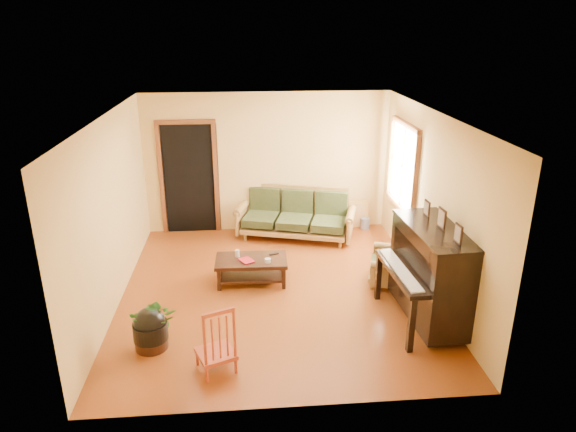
{
  "coord_description": "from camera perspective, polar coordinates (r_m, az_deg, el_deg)",
  "views": [
    {
      "loc": [
        -0.41,
        -6.76,
        3.73
      ],
      "look_at": [
        0.2,
        0.2,
        1.1
      ],
      "focal_mm": 32.0,
      "sensor_mm": 36.0,
      "label": 1
    }
  ],
  "objects": [
    {
      "name": "glass_jar",
      "position": [
        7.67,
        -2.26,
        -4.96
      ],
      "size": [
        0.1,
        0.1,
        0.06
      ],
      "primitive_type": "cylinder",
      "rotation": [
        0.0,
        0.0,
        -0.13
      ],
      "color": "silver",
      "rests_on": "coffee_table"
    },
    {
      "name": "armchair",
      "position": [
        7.92,
        11.37,
        -4.86
      ],
      "size": [
        0.91,
        0.93,
        0.75
      ],
      "primitive_type": "cube",
      "rotation": [
        0.0,
        0.0,
        -0.3
      ],
      "color": "olive",
      "rests_on": "floor"
    },
    {
      "name": "book",
      "position": [
        7.69,
        -5.19,
        -5.12
      ],
      "size": [
        0.27,
        0.29,
        0.02
      ],
      "primitive_type": "imported",
      "rotation": [
        0.0,
        0.0,
        0.51
      ],
      "color": "maroon",
      "rests_on": "coffee_table"
    },
    {
      "name": "sofa",
      "position": [
        9.37,
        0.79,
        0.12
      ],
      "size": [
        2.26,
        1.43,
        0.9
      ],
      "primitive_type": "cube",
      "rotation": [
        0.0,
        0.0,
        -0.28
      ],
      "color": "olive",
      "rests_on": "floor"
    },
    {
      "name": "piano",
      "position": [
        6.95,
        15.67,
        -6.38
      ],
      "size": [
        0.97,
        1.55,
        1.33
      ],
      "primitive_type": "cube",
      "rotation": [
        0.0,
        0.0,
        0.06
      ],
      "color": "black",
      "rests_on": "floor"
    },
    {
      "name": "window",
      "position": [
        8.76,
        12.66,
        5.38
      ],
      "size": [
        0.12,
        1.36,
        1.46
      ],
      "primitive_type": "cube",
      "color": "white",
      "rests_on": "right_wall"
    },
    {
      "name": "coffee_table",
      "position": [
        7.89,
        -4.08,
        -6.06
      ],
      "size": [
        1.09,
        0.62,
        0.39
      ],
      "primitive_type": "cube",
      "rotation": [
        0.0,
        0.0,
        -0.03
      ],
      "color": "black",
      "rests_on": "floor"
    },
    {
      "name": "doorway",
      "position": [
        9.69,
        -10.95,
        4.02
      ],
      "size": [
        1.08,
        0.16,
        2.05
      ],
      "primitive_type": "cube",
      "color": "black",
      "rests_on": "floor"
    },
    {
      "name": "remote",
      "position": [
        7.93,
        -1.57,
        -4.23
      ],
      "size": [
        0.15,
        0.08,
        0.01
      ],
      "primitive_type": "cube",
      "rotation": [
        0.0,
        0.0,
        0.32
      ],
      "color": "black",
      "rests_on": "coffee_table"
    },
    {
      "name": "candle",
      "position": [
        7.86,
        -5.65,
        -4.15
      ],
      "size": [
        0.07,
        0.07,
        0.11
      ],
      "primitive_type": "cylinder",
      "rotation": [
        0.0,
        0.0,
        0.15
      ],
      "color": "silver",
      "rests_on": "coffee_table"
    },
    {
      "name": "potted_plant",
      "position": [
        6.6,
        -14.47,
        -11.26
      ],
      "size": [
        0.59,
        0.52,
        0.63
      ],
      "primitive_type": "imported",
      "rotation": [
        0.0,
        0.0,
        -0.05
      ],
      "color": "#1E5518",
      "rests_on": "floor"
    },
    {
      "name": "floor",
      "position": [
        7.73,
        -1.33,
        -8.22
      ],
      "size": [
        5.0,
        5.0,
        0.0
      ],
      "primitive_type": "plane",
      "color": "#60280C",
      "rests_on": "ground"
    },
    {
      "name": "footstool",
      "position": [
        6.6,
        -15.0,
        -12.49
      ],
      "size": [
        0.54,
        0.54,
        0.4
      ],
      "primitive_type": "cylinder",
      "rotation": [
        0.0,
        0.0,
        -0.35
      ],
      "color": "black",
      "rests_on": "floor"
    },
    {
      "name": "red_chair",
      "position": [
        5.97,
        -8.12,
        -13.19
      ],
      "size": [
        0.53,
        0.55,
        0.85
      ],
      "primitive_type": "cube",
      "rotation": [
        0.0,
        0.0,
        0.39
      ],
      "color": "maroon",
      "rests_on": "floor"
    },
    {
      "name": "ceramic_crock",
      "position": [
        10.0,
        8.54,
        -0.83
      ],
      "size": [
        0.19,
        0.19,
        0.22
      ],
      "primitive_type": "cylinder",
      "rotation": [
        0.0,
        0.0,
        0.08
      ],
      "color": "#304692",
      "rests_on": "floor"
    },
    {
      "name": "leaning_frame",
      "position": [
        10.0,
        7.72,
        0.21
      ],
      "size": [
        0.42,
        0.14,
        0.55
      ],
      "primitive_type": "cube",
      "rotation": [
        0.0,
        0.0,
        0.11
      ],
      "color": "gold",
      "rests_on": "floor"
    }
  ]
}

